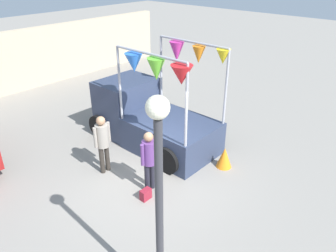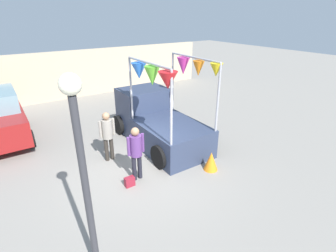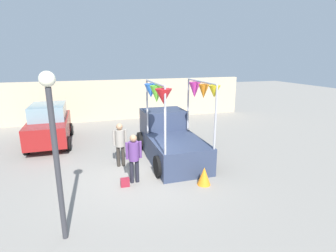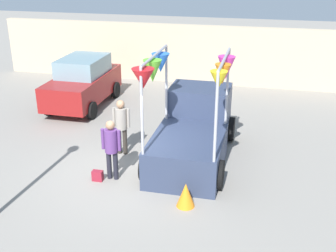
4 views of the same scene
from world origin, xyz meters
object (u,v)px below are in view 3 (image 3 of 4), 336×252
vendor_truck (170,136)px  folded_kite_bundle_tangerine (204,176)px  parked_car (49,124)px  person_customer (134,154)px  person_vendor (120,141)px  street_lamp (54,135)px  handbag (125,182)px

vendor_truck → folded_kite_bundle_tangerine: size_ratio=6.77×
vendor_truck → folded_kite_bundle_tangerine: 2.79m
parked_car → person_customer: (3.09, -5.21, 0.04)m
vendor_truck → person_vendor: 2.10m
parked_car → folded_kite_bundle_tangerine: parked_car is taller
street_lamp → parked_car: bearing=98.0°
street_lamp → person_customer: bearing=48.0°
street_lamp → folded_kite_bundle_tangerine: bearing=18.8°
person_customer → handbag: size_ratio=5.86×
vendor_truck → parked_car: 5.93m
person_vendor → street_lamp: (-1.79, -3.75, 1.47)m
vendor_truck → person_customer: vendor_truck is taller
person_vendor → handbag: 1.90m
vendor_truck → street_lamp: street_lamp is taller
vendor_truck → person_customer: (-1.82, -1.87, 0.11)m
person_vendor → folded_kite_bundle_tangerine: bearing=-44.5°
parked_car → folded_kite_bundle_tangerine: (5.21, -6.05, -0.64)m
handbag → street_lamp: (-1.68, -2.06, 2.34)m
handbag → vendor_truck: bearing=43.7°
street_lamp → person_vendor: bearing=64.5°
handbag → street_lamp: size_ratio=0.07×
person_vendor → street_lamp: bearing=-115.5°
person_vendor → street_lamp: street_lamp is taller
person_customer → street_lamp: (-2.03, -2.26, 1.49)m
street_lamp → folded_kite_bundle_tangerine: street_lamp is taller
vendor_truck → person_customer: size_ratio=2.47×
person_vendor → handbag: person_vendor is taller
person_vendor → folded_kite_bundle_tangerine: person_vendor is taller
handbag → folded_kite_bundle_tangerine: 2.56m
parked_car → vendor_truck: bearing=-34.2°
vendor_truck → folded_kite_bundle_tangerine: bearing=-83.5°
handbag → folded_kite_bundle_tangerine: (2.47, -0.64, 0.16)m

